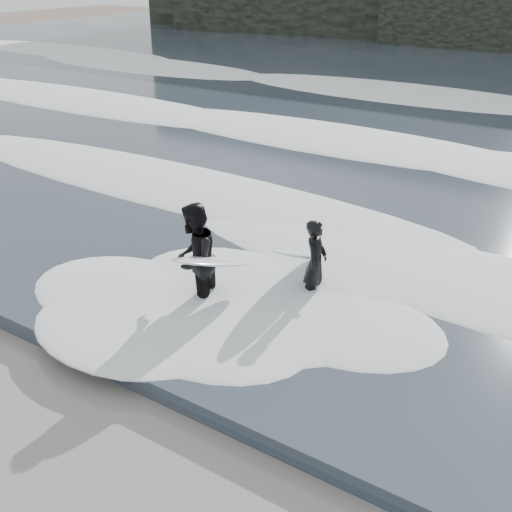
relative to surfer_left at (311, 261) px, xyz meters
The scene contains 4 objects.
foam_near 2.38m from the surfer_left, 108.74° to the left, with size 60.00×3.20×0.20m, color white.
foam_mid 9.26m from the surfer_left, 94.68° to the left, with size 60.00×4.00×0.24m, color white.
surfer_left is the anchor object (origin of this frame).
surfer_right 2.04m from the surfer_left, 135.27° to the right, with size 1.29×1.91×2.00m.
Camera 1 is at (5.68, -2.25, 5.70)m, focal length 45.00 mm.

